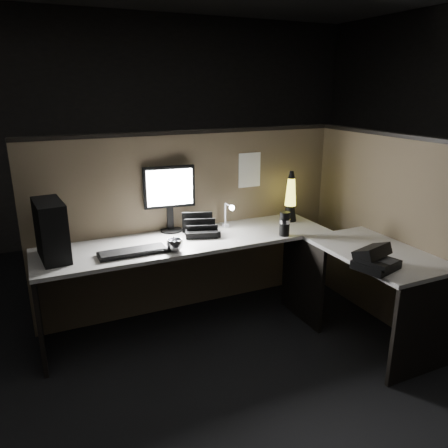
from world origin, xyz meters
name	(u,v)px	position (x,y,z in m)	size (l,w,h in m)	color
floor	(240,357)	(0.00, 0.00, 0.00)	(6.00, 6.00, 0.00)	black
room_shell	(243,128)	(0.00, 0.00, 1.62)	(6.00, 6.00, 6.00)	silver
partition_back	(192,223)	(0.00, 0.93, 0.75)	(2.66, 0.06, 1.50)	brown
partition_right	(382,230)	(1.33, 0.10, 0.75)	(0.06, 1.66, 1.50)	brown
desk	(247,266)	(0.18, 0.25, 0.58)	(2.60, 1.60, 0.73)	beige
pc_tower	(51,230)	(-1.13, 0.63, 0.93)	(0.17, 0.39, 0.41)	black
monitor	(169,192)	(-0.21, 0.87, 1.05)	(0.42, 0.18, 0.53)	black
keyboard	(132,252)	(-0.62, 0.48, 0.74)	(0.48, 0.16, 0.02)	black
mouse	(169,249)	(-0.37, 0.41, 0.75)	(0.09, 0.06, 0.03)	black
clip_lamp	(229,214)	(0.24, 0.70, 0.86)	(0.04, 0.17, 0.22)	silver
organizer	(200,229)	(-0.02, 0.67, 0.77)	(0.30, 0.28, 0.19)	black
lava_lamp	(290,200)	(0.83, 0.70, 0.91)	(0.12, 0.12, 0.44)	black
travel_mug	(285,224)	(0.57, 0.37, 0.83)	(0.09, 0.09, 0.19)	black
steel_mug	(175,245)	(-0.33, 0.41, 0.78)	(0.12, 0.12, 0.09)	#B6B6BD
figurine	(284,216)	(0.76, 0.68, 0.78)	(0.06, 0.06, 0.06)	yellow
pinned_paper	(250,170)	(0.53, 0.90, 1.17)	(0.21, 0.00, 0.30)	white
desk_phone	(374,259)	(0.76, -0.43, 0.79)	(0.31, 0.31, 0.15)	black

